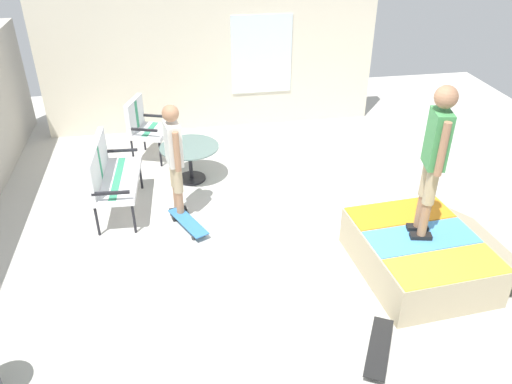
{
  "coord_description": "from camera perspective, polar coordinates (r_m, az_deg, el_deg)",
  "views": [
    {
      "loc": [
        -5.3,
        1.24,
        3.95
      ],
      "look_at": [
        0.03,
        0.33,
        0.7
      ],
      "focal_mm": 35.75,
      "sensor_mm": 36.0,
      "label": 1
    }
  ],
  "objects": [
    {
      "name": "patio_chair_near_house",
      "position": [
        8.61,
        -12.55,
        7.47
      ],
      "size": [
        0.76,
        0.72,
        1.02
      ],
      "color": "black",
      "rests_on": "ground_plane"
    },
    {
      "name": "skateboard_by_bench",
      "position": [
        6.89,
        -7.61,
        -3.38
      ],
      "size": [
        0.81,
        0.52,
        0.1
      ],
      "color": "#3372B2",
      "rests_on": "ground_plane"
    },
    {
      "name": "house_facade",
      "position": [
        9.5,
        -4.94,
        14.65
      ],
      "size": [
        0.23,
        6.0,
        2.58
      ],
      "color": "beige",
      "rests_on": "ground_plane"
    },
    {
      "name": "skateboard_spare",
      "position": [
        5.33,
        13.6,
        -16.57
      ],
      "size": [
        0.8,
        0.56,
        0.1
      ],
      "color": "black",
      "rests_on": "ground_plane"
    },
    {
      "name": "patio_bench",
      "position": [
        7.21,
        -16.22,
        2.13
      ],
      "size": [
        1.28,
        0.61,
        1.02
      ],
      "color": "black",
      "rests_on": "ground_plane"
    },
    {
      "name": "person_watching",
      "position": [
        6.74,
        -9.14,
        4.13
      ],
      "size": [
        0.47,
        0.29,
        1.63
      ],
      "color": "black",
      "rests_on": "ground_plane"
    },
    {
      "name": "person_skater",
      "position": [
        5.68,
        19.39,
        4.21
      ],
      "size": [
        0.47,
        0.29,
        1.77
      ],
      "color": "black",
      "rests_on": "skate_ramp"
    },
    {
      "name": "patio_table",
      "position": [
        7.88,
        -7.4,
        4.0
      ],
      "size": [
        0.9,
        0.9,
        0.57
      ],
      "color": "black",
      "rests_on": "ground_plane"
    },
    {
      "name": "ground_plane",
      "position": [
        6.75,
        2.8,
        -5.36
      ],
      "size": [
        12.0,
        12.0,
        0.1
      ],
      "primitive_type": "cube",
      "color": "beige"
    },
    {
      "name": "skate_ramp",
      "position": [
        6.31,
        17.93,
        -6.61
      ],
      "size": [
        1.72,
        2.07,
        0.51
      ],
      "color": "tan",
      "rests_on": "ground_plane"
    }
  ]
}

